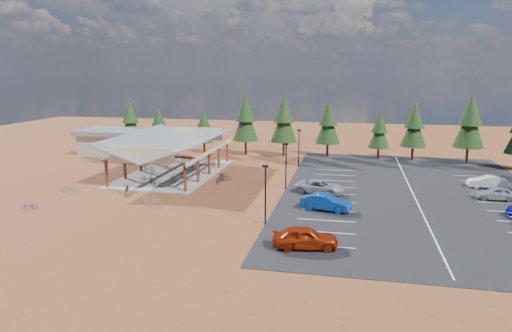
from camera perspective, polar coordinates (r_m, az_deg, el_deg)
name	(u,v)px	position (r m, az deg, el deg)	size (l,w,h in m)	color
ground	(237,191)	(49.43, -2.36, -3.19)	(140.00, 140.00, 0.00)	brown
asphalt_lot	(413,193)	(51.31, 19.01, -3.26)	(27.00, 44.00, 0.04)	black
concrete_pad	(175,173)	(58.96, -10.13, -0.85)	(10.60, 18.60, 0.10)	gray
bike_pavilion	(174,144)	(58.26, -10.26, 2.77)	(11.65, 19.40, 4.97)	#522117
outbuilding	(116,141)	(74.37, -17.06, 2.97)	(11.00, 7.00, 3.90)	#ADA593
lamp_post_0	(265,190)	(38.18, 1.18, -3.08)	(0.50, 0.25, 5.14)	black
lamp_post_1	(286,163)	(49.72, 3.77, 0.40)	(0.50, 0.25, 5.14)	black
lamp_post_2	(299,146)	(61.43, 5.38, 2.57)	(0.50, 0.25, 5.14)	black
trash_bin_0	(224,177)	(54.06, -3.97, -1.41)	(0.60, 0.60, 0.90)	#472F19
trash_bin_1	(222,177)	(54.15, -4.27, -1.39)	(0.60, 0.60, 0.90)	#472F19
pine_0	(130,120)	(77.75, -15.43, 5.55)	(3.43, 3.43, 7.99)	#382314
pine_1	(159,125)	(74.34, -12.05, 5.08)	(3.10, 3.10, 7.22)	#382314
pine_2	(204,126)	(72.85, -6.53, 4.94)	(2.94, 2.94, 6.84)	#382314
pine_3	(246,118)	(70.16, -1.31, 6.00)	(4.00, 4.00, 9.32)	#382314
pine_4	(284,119)	(68.97, 3.51, 5.87)	(3.99, 3.99, 9.30)	#382314
pine_5	(328,122)	(69.25, 9.02, 5.42)	(3.69, 3.69, 8.60)	#382314
pine_6	(379,130)	(69.00, 15.17, 4.36)	(3.05, 3.05, 7.10)	#382314
pine_7	(414,125)	(69.47, 19.17, 4.88)	(3.65, 3.65, 8.50)	#382314
pine_8	(470,122)	(69.70, 25.19, 5.01)	(4.14, 4.14, 9.65)	#382314
bike_0	(147,178)	(54.18, -13.46, -1.53)	(0.65, 1.88, 0.99)	black
bike_1	(148,168)	(59.82, -13.34, -0.26)	(0.48, 1.70, 1.02)	gray
bike_2	(168,166)	(61.20, -10.93, 0.02)	(0.55, 1.57, 0.82)	navy
bike_3	(187,157)	(66.42, -8.67, 1.10)	(0.47, 1.68, 1.01)	maroon
bike_4	(157,183)	(51.94, -12.25, -2.09)	(0.60, 1.72, 0.91)	black
bike_5	(175,177)	(54.49, -10.05, -1.33)	(0.45, 1.58, 0.95)	#96999F
bike_6	(191,167)	(60.24, -8.14, -0.08)	(0.53, 1.53, 0.80)	navy
bike_7	(210,162)	(62.54, -5.75, 0.51)	(0.47, 1.66, 1.00)	maroon
bike_8	(127,188)	(51.03, -15.79, -2.65)	(0.58, 1.67, 0.88)	black
bike_9	(69,186)	(53.34, -22.33, -2.38)	(0.50, 1.76, 1.06)	gray
bike_10	(29,206)	(47.93, -26.48, -4.44)	(0.53, 1.51, 0.80)	navy
bike_13	(152,200)	(45.29, -12.91, -4.22)	(0.48, 1.71, 1.03)	gray
bike_14	(219,180)	(53.03, -4.70, -1.72)	(0.56, 1.60, 0.84)	navy
bike_16	(226,177)	(54.56, -3.82, -1.34)	(0.53, 1.51, 0.79)	black
car_0	(305,237)	(33.91, 6.14, -8.86)	(1.93, 4.79, 1.63)	maroon
car_1	(326,202)	(43.03, 8.73, -4.50)	(1.61, 4.63, 1.52)	navy
car_2	(320,187)	(48.84, 8.01, -2.58)	(2.35, 5.10, 1.42)	#97999E
car_8	(496,193)	(51.90, 27.82, -3.04)	(1.59, 3.95, 1.34)	#93969B
car_9	(487,182)	(56.71, 26.93, -1.78)	(1.44, 4.13, 1.36)	silver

